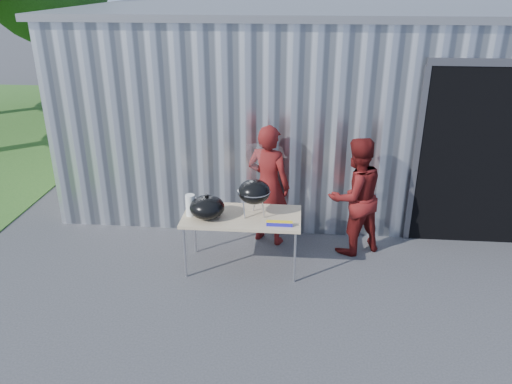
# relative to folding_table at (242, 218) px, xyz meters

# --- Properties ---
(ground) EXTENTS (80.00, 80.00, 0.00)m
(ground) POSITION_rel_folding_table_xyz_m (0.25, -0.70, -0.71)
(ground) COLOR #38383A
(building) EXTENTS (8.20, 6.20, 3.10)m
(building) POSITION_rel_folding_table_xyz_m (1.16, 3.89, 0.83)
(building) COLOR silver
(building) RESTS_ON ground
(folding_table) EXTENTS (1.50, 0.75, 0.75)m
(folding_table) POSITION_rel_folding_table_xyz_m (0.00, 0.00, 0.00)
(folding_table) COLOR tan
(folding_table) RESTS_ON ground
(kettle_grill) EXTENTS (0.41, 0.41, 0.93)m
(kettle_grill) POSITION_rel_folding_table_xyz_m (0.16, 0.01, 0.47)
(kettle_grill) COLOR black
(kettle_grill) RESTS_ON folding_table
(grill_lid) EXTENTS (0.44, 0.44, 0.32)m
(grill_lid) POSITION_rel_folding_table_xyz_m (-0.43, -0.10, 0.18)
(grill_lid) COLOR black
(grill_lid) RESTS_ON folding_table
(paper_towels) EXTENTS (0.12, 0.12, 0.28)m
(paper_towels) POSITION_rel_folding_table_xyz_m (-0.65, -0.05, 0.18)
(paper_towels) COLOR white
(paper_towels) RESTS_ON folding_table
(white_tub) EXTENTS (0.20, 0.15, 0.10)m
(white_tub) POSITION_rel_folding_table_xyz_m (-0.55, 0.21, 0.09)
(white_tub) COLOR white
(white_tub) RESTS_ON folding_table
(foil_box) EXTENTS (0.32, 0.06, 0.06)m
(foil_box) POSITION_rel_folding_table_xyz_m (0.49, -0.25, 0.07)
(foil_box) COLOR #1E1AA9
(foil_box) RESTS_ON folding_table
(person_cook) EXTENTS (0.74, 0.62, 1.73)m
(person_cook) POSITION_rel_folding_table_xyz_m (0.29, 0.75, 0.16)
(person_cook) COLOR #5C1312
(person_cook) RESTS_ON ground
(person_bystander) EXTENTS (1.00, 0.93, 1.64)m
(person_bystander) POSITION_rel_folding_table_xyz_m (1.47, 0.56, 0.11)
(person_bystander) COLOR #5C1312
(person_bystander) RESTS_ON ground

